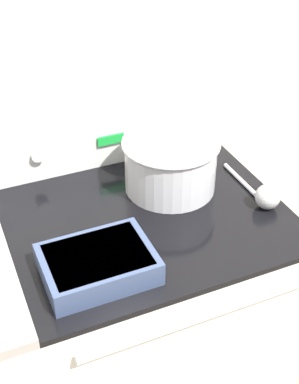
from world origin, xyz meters
name	(u,v)px	position (x,y,z in m)	size (l,w,h in m)	color
kitchen_wall	(97,56)	(0.00, 0.73, 1.25)	(8.00, 0.05, 2.50)	silver
stove_range	(146,316)	(0.00, 0.35, 0.45)	(0.81, 0.72, 0.90)	silver
control_panel	(108,138)	(0.00, 0.67, 0.99)	(0.81, 0.07, 0.18)	silver
mixing_bowl	(170,162)	(0.12, 0.44, 0.99)	(0.30, 0.30, 0.17)	silver
casserole_dish	(98,263)	(-0.21, 0.16, 0.94)	(0.28, 0.21, 0.07)	#38476B
ladle	(265,195)	(0.35, 0.24, 0.93)	(0.08, 0.28, 0.08)	#B7B7B7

